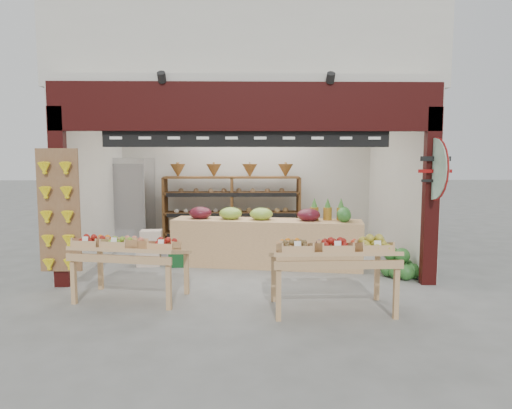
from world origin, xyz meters
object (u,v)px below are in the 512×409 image
Objects in this scene: back_shelving at (232,197)px; cardboard_stack at (163,252)px; mid_counter at (266,241)px; watermelon_pile at (399,266)px; display_table_right at (332,250)px; refrigerator at (133,203)px; display_table_left at (125,247)px.

back_shelving is 2.93× the size of cardboard_stack.
mid_counter is at bearing -4.55° from cardboard_stack.
watermelon_pile is (2.77, -2.40, -0.90)m from back_shelving.
display_table_right is (0.73, -2.32, 0.31)m from mid_counter.
back_shelving is 1.50× the size of refrigerator.
back_shelving reaches higher than display_table_right.
refrigerator is 5.31m from display_table_right.
display_table_left reaches higher than watermelon_pile.
refrigerator reaches higher than display_table_left.
refrigerator is 3.57m from display_table_left.
refrigerator is 1.93m from cardboard_stack.
mid_counter reaches higher than display_table_left.
refrigerator is at bearing 148.29° from mid_counter.
mid_counter is 2.27m from watermelon_pile.
cardboard_stack is 3.60m from display_table_right.
display_table_left is (-1.98, -1.79, 0.26)m from mid_counter.
back_shelving is at bearing 139.10° from watermelon_pile.
display_table_right is 2.50× the size of watermelon_pile.
display_table_left is 1.01× the size of display_table_right.
refrigerator is 3.08× the size of watermelon_pile.
refrigerator is 3.25m from mid_counter.
back_shelving is 1.86m from mid_counter.
refrigerator is 5.50m from watermelon_pile.
display_table_right reaches higher than display_table_left.
mid_counter is (2.73, -1.69, -0.50)m from refrigerator.
display_table_left is at bearing -165.96° from watermelon_pile.
display_table_right is at bearing -11.11° from display_table_left.
display_table_left is at bearing 168.89° from display_table_right.
back_shelving is at bearing 3.30° from refrigerator.
display_table_right is (1.38, -3.96, -0.31)m from back_shelving.
watermelon_pile is (3.95, -0.91, -0.05)m from cardboard_stack.
mid_counter reaches higher than watermelon_pile.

